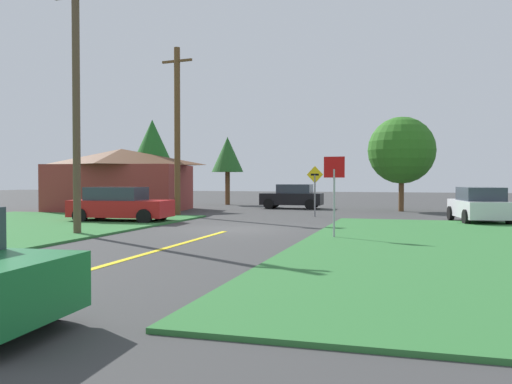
{
  "coord_description": "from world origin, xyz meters",
  "views": [
    {
      "loc": [
        6.83,
        -20.28,
        2.02
      ],
      "look_at": [
        -0.36,
        4.51,
        1.37
      ],
      "focal_mm": 37.9,
      "sensor_mm": 36.0,
      "label": 1
    }
  ],
  "objects_px": {
    "car_on_crossroad": "(479,205)",
    "parked_car_near_building": "(120,205)",
    "stop_sign": "(334,182)",
    "pine_tree_center": "(227,155)",
    "utility_pole_near": "(76,101)",
    "direction_sign": "(315,185)",
    "utility_pole_mid": "(177,130)",
    "car_approaching_junction": "(293,197)",
    "oak_tree_left": "(402,150)",
    "barn": "(122,180)",
    "oak_tree_right": "(152,151)"
  },
  "relations": [
    {
      "from": "car_on_crossroad",
      "to": "utility_pole_near",
      "type": "height_order",
      "value": "utility_pole_near"
    },
    {
      "from": "car_approaching_junction",
      "to": "utility_pole_mid",
      "type": "xyz_separation_m",
      "value": [
        -4.39,
        -8.73,
        3.79
      ]
    },
    {
      "from": "utility_pole_mid",
      "to": "direction_sign",
      "type": "relative_size",
      "value": 3.37
    },
    {
      "from": "stop_sign",
      "to": "parked_car_near_building",
      "type": "bearing_deg",
      "value": -16.9
    },
    {
      "from": "oak_tree_right",
      "to": "barn",
      "type": "relative_size",
      "value": 0.67
    },
    {
      "from": "parked_car_near_building",
      "to": "utility_pole_near",
      "type": "relative_size",
      "value": 0.51
    },
    {
      "from": "car_on_crossroad",
      "to": "car_approaching_junction",
      "type": "distance_m",
      "value": 13.93
    },
    {
      "from": "parked_car_near_building",
      "to": "pine_tree_center",
      "type": "relative_size",
      "value": 0.9
    },
    {
      "from": "barn",
      "to": "car_approaching_junction",
      "type": "bearing_deg",
      "value": 27.75
    },
    {
      "from": "car_on_crossroad",
      "to": "parked_car_near_building",
      "type": "relative_size",
      "value": 0.91
    },
    {
      "from": "car_on_crossroad",
      "to": "utility_pole_mid",
      "type": "height_order",
      "value": "utility_pole_mid"
    },
    {
      "from": "utility_pole_mid",
      "to": "pine_tree_center",
      "type": "height_order",
      "value": "utility_pole_mid"
    },
    {
      "from": "car_on_crossroad",
      "to": "car_approaching_junction",
      "type": "xyz_separation_m",
      "value": [
        -10.6,
        9.04,
        -0.0
      ]
    },
    {
      "from": "parked_car_near_building",
      "to": "direction_sign",
      "type": "bearing_deg",
      "value": 32.73
    },
    {
      "from": "parked_car_near_building",
      "to": "car_approaching_junction",
      "type": "bearing_deg",
      "value": 64.32
    },
    {
      "from": "car_on_crossroad",
      "to": "direction_sign",
      "type": "bearing_deg",
      "value": 67.31
    },
    {
      "from": "barn",
      "to": "car_on_crossroad",
      "type": "bearing_deg",
      "value": -10.75
    },
    {
      "from": "parked_car_near_building",
      "to": "car_approaching_junction",
      "type": "height_order",
      "value": "same"
    },
    {
      "from": "oak_tree_left",
      "to": "stop_sign",
      "type": "bearing_deg",
      "value": -96.46
    },
    {
      "from": "stop_sign",
      "to": "oak_tree_right",
      "type": "bearing_deg",
      "value": -40.22
    },
    {
      "from": "utility_pole_mid",
      "to": "oak_tree_right",
      "type": "distance_m",
      "value": 6.53
    },
    {
      "from": "stop_sign",
      "to": "utility_pole_mid",
      "type": "relative_size",
      "value": 0.31
    },
    {
      "from": "parked_car_near_building",
      "to": "oak_tree_left",
      "type": "bearing_deg",
      "value": 40.42
    },
    {
      "from": "car_approaching_junction",
      "to": "oak_tree_left",
      "type": "relative_size",
      "value": 0.71
    },
    {
      "from": "utility_pole_near",
      "to": "direction_sign",
      "type": "height_order",
      "value": "utility_pole_near"
    },
    {
      "from": "oak_tree_left",
      "to": "pine_tree_center",
      "type": "bearing_deg",
      "value": 159.2
    },
    {
      "from": "car_approaching_junction",
      "to": "direction_sign",
      "type": "bearing_deg",
      "value": 109.75
    },
    {
      "from": "stop_sign",
      "to": "pine_tree_center",
      "type": "bearing_deg",
      "value": -57.35
    },
    {
      "from": "stop_sign",
      "to": "car_on_crossroad",
      "type": "height_order",
      "value": "stop_sign"
    },
    {
      "from": "direction_sign",
      "to": "barn",
      "type": "height_order",
      "value": "barn"
    },
    {
      "from": "stop_sign",
      "to": "pine_tree_center",
      "type": "height_order",
      "value": "pine_tree_center"
    },
    {
      "from": "car_approaching_junction",
      "to": "utility_pole_mid",
      "type": "relative_size",
      "value": 0.46
    },
    {
      "from": "stop_sign",
      "to": "oak_tree_left",
      "type": "xyz_separation_m",
      "value": [
        1.84,
        16.25,
        1.82
      ]
    },
    {
      "from": "direction_sign",
      "to": "pine_tree_center",
      "type": "height_order",
      "value": "pine_tree_center"
    },
    {
      "from": "direction_sign",
      "to": "utility_pole_mid",
      "type": "bearing_deg",
      "value": -168.18
    },
    {
      "from": "utility_pole_mid",
      "to": "oak_tree_left",
      "type": "xyz_separation_m",
      "value": [
        11.43,
        7.57,
        -0.87
      ]
    },
    {
      "from": "oak_tree_right",
      "to": "barn",
      "type": "distance_m",
      "value": 2.76
    },
    {
      "from": "utility_pole_near",
      "to": "barn",
      "type": "height_order",
      "value": "utility_pole_near"
    },
    {
      "from": "stop_sign",
      "to": "car_approaching_junction",
      "type": "xyz_separation_m",
      "value": [
        -5.2,
        17.41,
        -1.1
      ]
    },
    {
      "from": "utility_pole_near",
      "to": "direction_sign",
      "type": "bearing_deg",
      "value": 60.26
    },
    {
      "from": "direction_sign",
      "to": "oak_tree_right",
      "type": "bearing_deg",
      "value": 162.4
    },
    {
      "from": "car_approaching_junction",
      "to": "oak_tree_left",
      "type": "xyz_separation_m",
      "value": [
        7.04,
        -1.16,
        2.92
      ]
    },
    {
      "from": "car_approaching_junction",
      "to": "oak_tree_left",
      "type": "height_order",
      "value": "oak_tree_left"
    },
    {
      "from": "oak_tree_left",
      "to": "utility_pole_near",
      "type": "bearing_deg",
      "value": -121.68
    },
    {
      "from": "utility_pole_near",
      "to": "stop_sign",
      "type": "bearing_deg",
      "value": 7.93
    },
    {
      "from": "oak_tree_left",
      "to": "pine_tree_center",
      "type": "xyz_separation_m",
      "value": [
        -12.95,
        4.92,
        0.07
      ]
    },
    {
      "from": "utility_pole_mid",
      "to": "pine_tree_center",
      "type": "relative_size",
      "value": 1.73
    },
    {
      "from": "direction_sign",
      "to": "oak_tree_left",
      "type": "xyz_separation_m",
      "value": [
        4.27,
        6.07,
        2.07
      ]
    },
    {
      "from": "pine_tree_center",
      "to": "direction_sign",
      "type": "bearing_deg",
      "value": -51.7
    },
    {
      "from": "car_approaching_junction",
      "to": "barn",
      "type": "height_order",
      "value": "barn"
    }
  ]
}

